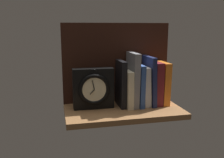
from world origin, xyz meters
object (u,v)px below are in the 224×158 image
at_px(book_orange_pandolfini, 162,83).
at_px(book_cream_twain, 126,88).
at_px(book_black_skeptic, 120,84).
at_px(book_blue_modern, 138,85).
at_px(framed_clock, 93,89).
at_px(book_gray_chess, 133,79).
at_px(book_navy_bierce, 149,80).
at_px(book_white_catcher, 144,86).
at_px(book_maroon_dawkins, 155,83).

bearing_deg(book_orange_pandolfini, book_cream_twain, 180.00).
xyz_separation_m(book_black_skeptic, book_orange_pandolfini, (0.22, 0.00, -0.01)).
bearing_deg(book_blue_modern, framed_clock, -177.47).
xyz_separation_m(book_black_skeptic, framed_clock, (-0.13, -0.01, -0.02)).
xyz_separation_m(book_gray_chess, book_navy_bierce, (0.09, 0.00, -0.01)).
xyz_separation_m(book_blue_modern, book_orange_pandolfini, (0.13, 0.00, 0.00)).
height_order(book_black_skeptic, book_blue_modern, book_black_skeptic).
relative_size(book_white_catcher, book_maroon_dawkins, 0.90).
relative_size(book_cream_twain, book_navy_bierce, 0.74).
distance_m(book_blue_modern, book_white_catcher, 0.03).
distance_m(book_gray_chess, framed_clock, 0.20).
xyz_separation_m(book_white_catcher, framed_clock, (-0.25, -0.01, 0.00)).
bearing_deg(book_white_catcher, book_gray_chess, 180.00).
height_order(book_gray_chess, book_orange_pandolfini, book_gray_chess).
relative_size(book_navy_bierce, book_orange_pandolfini, 1.15).
relative_size(book_black_skeptic, book_orange_pandolfini, 1.07).
height_order(book_black_skeptic, framed_clock, book_black_skeptic).
relative_size(book_maroon_dawkins, framed_clock, 1.10).
xyz_separation_m(book_black_skeptic, book_maroon_dawkins, (0.18, 0.00, -0.01)).
bearing_deg(book_white_catcher, framed_clock, -177.76).
bearing_deg(book_navy_bierce, book_white_catcher, 180.00).
distance_m(book_black_skeptic, book_white_catcher, 0.12).
distance_m(book_black_skeptic, book_maroon_dawkins, 0.18).
bearing_deg(book_cream_twain, book_blue_modern, -0.00).
bearing_deg(book_gray_chess, book_orange_pandolfini, 0.00).
bearing_deg(book_maroon_dawkins, book_gray_chess, 180.00).
relative_size(book_gray_chess, book_navy_bierce, 1.08).
bearing_deg(book_orange_pandolfini, framed_clock, -178.39).
height_order(book_maroon_dawkins, framed_clock, book_maroon_dawkins).
bearing_deg(book_black_skeptic, framed_clock, -175.78).
relative_size(book_black_skeptic, book_blue_modern, 1.09).
xyz_separation_m(book_blue_modern, framed_clock, (-0.22, -0.01, -0.01)).
xyz_separation_m(book_white_catcher, book_maroon_dawkins, (0.06, 0.00, 0.01)).
relative_size(book_orange_pandolfini, framed_clock, 1.08).
bearing_deg(book_cream_twain, book_orange_pandolfini, 0.00).
bearing_deg(book_white_catcher, book_cream_twain, 180.00).
height_order(book_blue_modern, book_orange_pandolfini, book_orange_pandolfini).
distance_m(book_maroon_dawkins, book_orange_pandolfini, 0.04).
distance_m(book_blue_modern, book_navy_bierce, 0.06).
bearing_deg(book_gray_chess, book_white_catcher, 0.00).
distance_m(book_cream_twain, framed_clock, 0.16).
bearing_deg(book_cream_twain, framed_clock, -176.55).
bearing_deg(book_white_catcher, book_orange_pandolfini, 0.00).
distance_m(book_cream_twain, book_blue_modern, 0.06).
bearing_deg(book_black_skeptic, book_orange_pandolfini, 0.00).
height_order(book_cream_twain, book_navy_bierce, book_navy_bierce).
distance_m(book_cream_twain, book_gray_chess, 0.05).
height_order(book_black_skeptic, book_gray_chess, book_gray_chess).
distance_m(book_navy_bierce, book_maroon_dawkins, 0.03).
height_order(book_black_skeptic, book_orange_pandolfini, book_black_skeptic).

